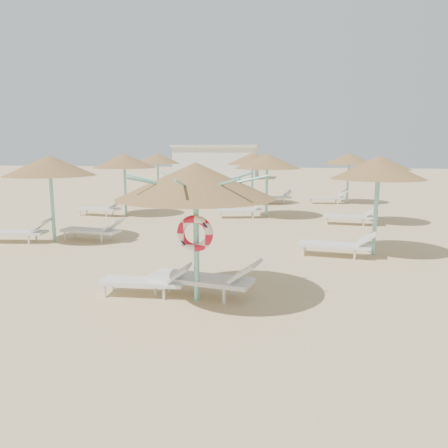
# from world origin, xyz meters

# --- Properties ---
(ground) EXTENTS (120.00, 120.00, 0.00)m
(ground) POSITION_xyz_m (0.00, 0.00, 0.00)
(ground) COLOR tan
(ground) RESTS_ON ground
(main_palapa) EXTENTS (2.98, 2.98, 2.67)m
(main_palapa) POSITION_xyz_m (0.25, -0.19, 2.32)
(main_palapa) COLOR #76CDBF
(main_palapa) RESTS_ON ground
(lounger_main_a) EXTENTS (1.83, 0.64, 0.66)m
(lounger_main_a) POSITION_xyz_m (-0.77, -0.06, 0.31)
(lounger_main_a) COLOR silver
(lounger_main_a) RESTS_ON ground
(lounger_main_b) EXTENTS (2.32, 1.08, 0.81)m
(lounger_main_b) POSITION_xyz_m (0.41, 0.06, 0.39)
(lounger_main_b) COLOR silver
(lounger_main_b) RESTS_ON ground
(palapa_field) EXTENTS (13.93, 14.41, 2.71)m
(palapa_field) POSITION_xyz_m (-0.56, 10.54, 2.31)
(palapa_field) COLOR #76CDBF
(palapa_field) RESTS_ON ground
(service_hut) EXTENTS (8.40, 4.40, 3.25)m
(service_hut) POSITION_xyz_m (-6.00, 35.00, 1.64)
(service_hut) COLOR silver
(service_hut) RESTS_ON ground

